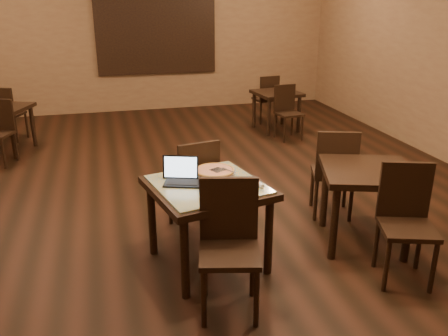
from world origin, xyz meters
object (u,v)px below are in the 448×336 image
object	(u,v)px
chair_main_far	(195,181)
chair_main_near	(229,238)
other_table_a	(277,98)
other_table_b	(2,114)
tiled_table	(208,195)
other_table_c_chair_near	(406,215)
other_table_c	(367,182)
laptop	(182,175)
other_table_c_chair_far	(334,169)
other_table_b_chair_far	(6,111)
other_table_a_chair_near	(287,109)
other_table_a_chair_far	(267,96)
pizza_pan	(215,172)

from	to	relation	value
chair_main_far	chair_main_near	bearing A→B (deg)	79.09
other_table_a	other_table_b	bearing A→B (deg)	173.90
tiled_table	other_table_c_chair_near	world-z (taller)	other_table_c_chair_near
other_table_c	other_table_c_chair_near	distance (m)	0.58
laptop	other_table_c_chair_far	bearing A→B (deg)	35.02
other_table_b	other_table_b_chair_far	distance (m)	0.53
chair_main_far	other_table_a_chair_near	xyz separation A→B (m)	(2.09, 2.84, -0.05)
other_table_a_chair_near	other_table_b_chair_far	bearing A→B (deg)	160.60
chair_main_near	other_table_a_chair_far	bearing A→B (deg)	81.18
tiled_table	other_table_b	bearing A→B (deg)	107.56
other_table_a_chair_near	chair_main_near	bearing A→B (deg)	-124.50
tiled_table	other_table_a_chair_near	size ratio (longest dim) A/B	1.26
other_table_b	laptop	bearing A→B (deg)	-40.09
other_table_a_chair_far	other_table_a_chair_near	bearing A→B (deg)	81.54
chair_main_near	other_table_a_chair_far	world-z (taller)	chair_main_near
tiled_table	laptop	world-z (taller)	laptop
pizza_pan	other_table_c_chair_near	bearing A→B (deg)	-30.17
other_table_a_chair_far	other_table_c	bearing A→B (deg)	74.73
laptop	other_table_b_chair_far	size ratio (longest dim) A/B	0.40
chair_main_near	other_table_a_chair_far	xyz separation A→B (m)	(2.11, 5.08, -0.08)
other_table_a_chair_near	other_table_c_chair_far	distance (m)	2.96
other_table_c	other_table_c_chair_near	xyz separation A→B (m)	(0.03, -0.57, -0.08)
other_table_a_chair_near	other_table_b	size ratio (longest dim) A/B	0.91
other_table_b	other_table_c_chair_near	xyz separation A→B (m)	(3.78, -4.45, -0.02)
pizza_pan	other_table_b_chair_far	size ratio (longest dim) A/B	0.42
other_table_a	chair_main_near	bearing A→B (deg)	-121.96
other_table_a_chair_far	other_table_b_chair_far	world-z (taller)	other_table_b_chair_far
chair_main_far	other_table_c	distance (m)	1.62
other_table_c_chair_far	other_table_b_chair_far	bearing A→B (deg)	-26.81
chair_main_far	other_table_a	size ratio (longest dim) A/B	1.20
tiled_table	other_table_c	xyz separation A→B (m)	(1.50, -0.01, -0.03)
tiled_table	chair_main_far	size ratio (longest dim) A/B	1.14
laptop	pizza_pan	bearing A→B (deg)	43.25
chair_main_near	other_table_b_chair_far	distance (m)	5.51
laptop	other_table_a_chair_far	xyz separation A→B (m)	(2.33, 4.37, -0.33)
other_table_b	other_table_c	distance (m)	5.39
other_table_a	other_table_a_chair_near	bearing A→B (deg)	-98.46
other_table_a_chair_far	other_table_b	xyz separation A→B (m)	(-4.37, -0.60, 0.08)
chair_main_far	other_table_b	xyz separation A→B (m)	(-2.26, 3.25, 0.03)
other_table_c_chair_near	chair_main_far	bearing A→B (deg)	160.43
other_table_c_chair_near	other_table_c_chair_far	size ratio (longest dim) A/B	1.00
chair_main_near	other_table_b_chair_far	size ratio (longest dim) A/B	1.13
chair_main_far	pizza_pan	distance (m)	0.45
other_table_b_chair_far	other_table_a	bearing A→B (deg)	-164.14
chair_main_near	other_table_b	xyz separation A→B (m)	(-2.27, 4.48, 0.00)
other_table_b	chair_main_near	bearing A→B (deg)	-41.76
other_table_c	other_table_b_chair_far	bearing A→B (deg)	149.41
tiled_table	other_table_c	world-z (taller)	tiled_table
other_table_b_chair_far	other_table_c_chair_far	xyz separation A→B (m)	(3.75, -3.82, 0.05)
other_table_c	other_table_c_chair_far	world-z (taller)	other_table_c_chair_far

